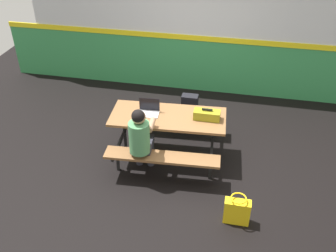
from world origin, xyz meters
name	(u,v)px	position (x,y,z in m)	size (l,w,h in m)	color
ground_plane	(171,154)	(0.00, 0.00, -0.01)	(10.00, 10.00, 0.02)	black
accent_backdrop	(195,32)	(0.00, 2.33, 1.25)	(8.00, 0.14, 2.60)	#338C4C
picnic_table_main	(168,125)	(-0.06, 0.00, 0.57)	(1.82, 1.66, 0.74)	brown
student_nearer	(141,137)	(-0.34, -0.58, 0.71)	(0.38, 0.53, 1.21)	#2D2D38
laptop_silver	(149,111)	(-0.37, 0.02, 0.79)	(0.33, 0.24, 0.22)	silver
toolbox_grey	(207,115)	(0.54, 0.04, 0.81)	(0.40, 0.18, 0.18)	olive
backpack_dark	(190,106)	(0.10, 1.23, 0.22)	(0.30, 0.22, 0.44)	black
tote_bag_bright	(237,211)	(1.12, -1.24, 0.19)	(0.34, 0.21, 0.43)	yellow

